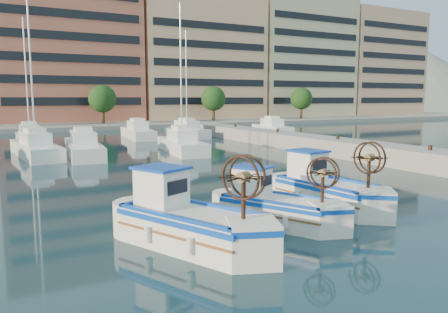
# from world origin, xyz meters

# --- Properties ---
(ground) EXTENTS (300.00, 300.00, 0.00)m
(ground) POSITION_xyz_m (0.00, 0.00, 0.00)
(ground) COLOR #1C3D48
(ground) RESTS_ON ground
(quay) EXTENTS (3.00, 60.00, 1.20)m
(quay) POSITION_xyz_m (13.00, 8.00, 0.60)
(quay) COLOR gray
(quay) RESTS_ON ground
(waterfront) EXTENTS (180.00, 40.00, 25.60)m
(waterfront) POSITION_xyz_m (9.23, 65.04, 11.10)
(waterfront) COLOR gray
(waterfront) RESTS_ON ground
(hill_east) EXTENTS (160.00, 160.00, 50.00)m
(hill_east) POSITION_xyz_m (140.00, 110.00, 0.00)
(hill_east) COLOR slate
(hill_east) RESTS_ON ground
(yacht_marina) EXTENTS (42.37, 22.70, 11.50)m
(yacht_marina) POSITION_xyz_m (-3.67, 27.45, 0.53)
(yacht_marina) COLOR white
(yacht_marina) RESTS_ON ground
(fishing_boat_a) EXTENTS (3.53, 4.75, 2.86)m
(fishing_boat_a) POSITION_xyz_m (-5.25, 0.14, 0.79)
(fishing_boat_a) COLOR white
(fishing_boat_a) RESTS_ON ground
(fishing_boat_b) EXTENTS (3.18, 4.08, 2.47)m
(fishing_boat_b) POSITION_xyz_m (-1.73, 0.83, 0.68)
(fishing_boat_b) COLOR white
(fishing_boat_b) RESTS_ON ground
(fishing_boat_c) EXTENTS (2.38, 4.58, 2.79)m
(fishing_boat_c) POSITION_xyz_m (1.34, 1.76, 0.77)
(fishing_boat_c) COLOR white
(fishing_boat_c) RESTS_ON ground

